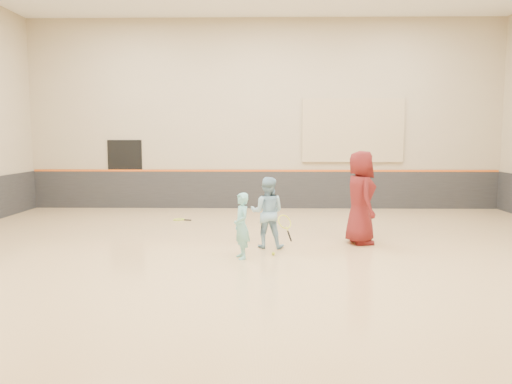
{
  "coord_description": "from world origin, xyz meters",
  "views": [
    {
      "loc": [
        0.02,
        -10.0,
        2.31
      ],
      "look_at": [
        -0.17,
        0.4,
        1.15
      ],
      "focal_mm": 35.0,
      "sensor_mm": 36.0,
      "label": 1
    }
  ],
  "objects_px": {
    "girl": "(242,226)",
    "spare_racket": "(179,219)",
    "young_man": "(360,198)",
    "instructor": "(267,212)"
  },
  "relations": [
    {
      "from": "young_man",
      "to": "spare_racket",
      "type": "xyz_separation_m",
      "value": [
        -4.45,
        2.97,
        -0.97
      ]
    },
    {
      "from": "girl",
      "to": "instructor",
      "type": "distance_m",
      "value": 1.07
    },
    {
      "from": "instructor",
      "to": "girl",
      "type": "bearing_deg",
      "value": 70.93
    },
    {
      "from": "spare_racket",
      "to": "instructor",
      "type": "bearing_deg",
      "value": -54.22
    },
    {
      "from": "young_man",
      "to": "spare_racket",
      "type": "relative_size",
      "value": 2.72
    },
    {
      "from": "girl",
      "to": "spare_racket",
      "type": "distance_m",
      "value": 4.8
    },
    {
      "from": "young_man",
      "to": "spare_racket",
      "type": "distance_m",
      "value": 5.44
    },
    {
      "from": "spare_racket",
      "to": "young_man",
      "type": "bearing_deg",
      "value": -33.68
    },
    {
      "from": "instructor",
      "to": "young_man",
      "type": "height_order",
      "value": "young_man"
    },
    {
      "from": "spare_racket",
      "to": "girl",
      "type": "bearing_deg",
      "value": -65.75
    }
  ]
}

